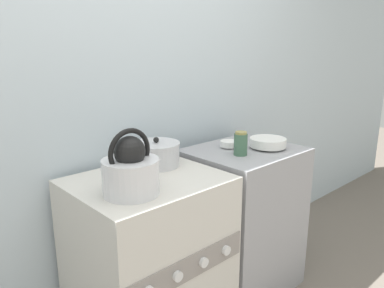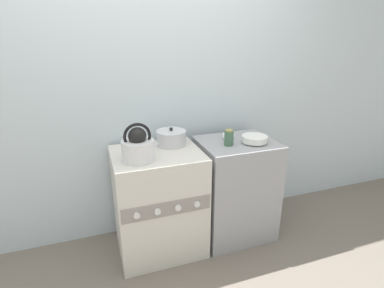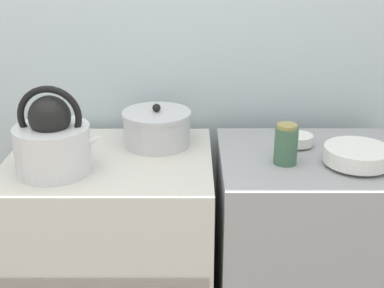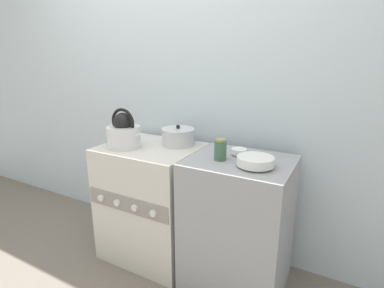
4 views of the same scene
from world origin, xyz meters
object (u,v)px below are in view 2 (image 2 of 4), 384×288
at_px(small_ceramic_bowl, 228,136).
at_px(storage_jar, 229,138).
at_px(stove, 159,202).
at_px(cooking_pot, 171,138).
at_px(kettle, 138,147).
at_px(enamel_bowl, 254,139).

relative_size(small_ceramic_bowl, storage_jar, 0.78).
distance_m(stove, cooking_pot, 0.51).
bearing_deg(stove, storage_jar, -7.56).
bearing_deg(stove, kettle, -145.94).
relative_size(cooking_pot, storage_jar, 1.85).
bearing_deg(enamel_bowl, small_ceramic_bowl, 133.80).
xyz_separation_m(stove, storage_jar, (0.55, -0.07, 0.50)).
relative_size(kettle, small_ceramic_bowl, 2.84).
height_order(enamel_bowl, small_ceramic_bowl, enamel_bowl).
distance_m(kettle, small_ceramic_bowl, 0.78).
xyz_separation_m(kettle, small_ceramic_bowl, (0.76, 0.16, -0.06)).
height_order(cooking_pot, enamel_bowl, cooking_pot).
distance_m(stove, small_ceramic_bowl, 0.77).
distance_m(stove, enamel_bowl, 0.90).
distance_m(small_ceramic_bowl, storage_jar, 0.16).
bearing_deg(cooking_pot, stove, -140.48).
xyz_separation_m(kettle, cooking_pot, (0.30, 0.22, -0.04)).
xyz_separation_m(kettle, storage_jar, (0.70, 0.03, -0.02)).
bearing_deg(kettle, cooking_pot, 36.91).
height_order(stove, storage_jar, storage_jar).
relative_size(kettle, enamel_bowl, 1.37).
bearing_deg(enamel_bowl, stove, 173.23).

